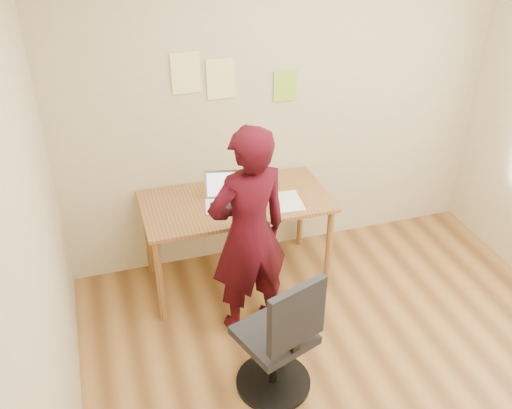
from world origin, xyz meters
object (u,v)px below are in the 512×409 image
object	(u,v)px
phone	(275,209)
person	(249,234)
laptop	(226,198)
desk	(236,210)
office_chair	(280,344)

from	to	relation	value
phone	person	bearing A→B (deg)	-123.00
laptop	desk	bearing A→B (deg)	30.79
desk	office_chair	xyz separation A→B (m)	(-0.05, -1.17, -0.25)
desk	laptop	world-z (taller)	laptop
desk	laptop	xyz separation A→B (m)	(-0.08, -0.03, 0.14)
desk	laptop	size ratio (longest dim) A/B	3.91
desk	phone	distance (m)	0.33
office_chair	person	size ratio (longest dim) A/B	0.59
laptop	phone	world-z (taller)	laptop
person	phone	bearing A→B (deg)	-143.71
office_chair	person	world-z (taller)	person
phone	office_chair	world-z (taller)	office_chair
laptop	phone	distance (m)	0.37
office_chair	person	distance (m)	0.76
desk	person	distance (m)	0.54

